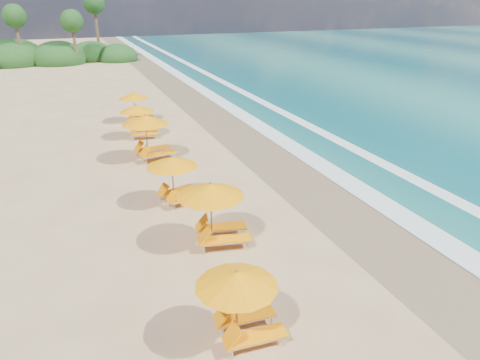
{
  "coord_description": "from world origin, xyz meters",
  "views": [
    {
      "loc": [
        -5.83,
        -14.82,
        7.88
      ],
      "look_at": [
        0.0,
        0.0,
        1.2
      ],
      "focal_mm": 33.29,
      "sensor_mm": 36.0,
      "label": 1
    }
  ],
  "objects": [
    {
      "name": "station_5",
      "position": [
        -2.15,
        7.0,
        1.34
      ],
      "size": [
        2.83,
        2.69,
        2.39
      ],
      "rotation": [
        0.0,
        0.0,
        0.16
      ],
      "color": "olive",
      "rests_on": "ground"
    },
    {
      "name": "station_2",
      "position": [
        -2.59,
        -6.79,
        1.14
      ],
      "size": [
        2.25,
        2.09,
        2.03
      ],
      "rotation": [
        0.0,
        0.0,
        -0.05
      ],
      "color": "olive",
      "rests_on": "ground"
    },
    {
      "name": "station_4",
      "position": [
        -2.19,
        1.41,
        1.16
      ],
      "size": [
        2.56,
        2.48,
        2.07
      ],
      "rotation": [
        0.0,
        0.0,
        0.25
      ],
      "color": "olive",
      "rests_on": "ground"
    },
    {
      "name": "station_7",
      "position": [
        -1.6,
        14.57,
        1.12
      ],
      "size": [
        2.55,
        2.49,
        2.0
      ],
      "rotation": [
        0.0,
        0.0,
        -0.33
      ],
      "color": "olive",
      "rests_on": "ground"
    },
    {
      "name": "station_6",
      "position": [
        -1.99,
        10.93,
        1.12
      ],
      "size": [
        2.41,
        2.3,
        2.0
      ],
      "rotation": [
        0.0,
        0.0,
        -0.19
      ],
      "color": "olive",
      "rests_on": "ground"
    },
    {
      "name": "surf_foam",
      "position": [
        6.7,
        0.0,
        0.03
      ],
      "size": [
        4.0,
        160.0,
        0.01
      ],
      "color": "white",
      "rests_on": "ground"
    },
    {
      "name": "wet_sand",
      "position": [
        4.0,
        0.0,
        0.01
      ],
      "size": [
        4.0,
        160.0,
        0.01
      ],
      "primitive_type": "cube",
      "color": "#7C674A",
      "rests_on": "ground"
    },
    {
      "name": "ground",
      "position": [
        0.0,
        0.0,
        0.0
      ],
      "size": [
        160.0,
        160.0,
        0.0
      ],
      "primitive_type": "plane",
      "color": "tan",
      "rests_on": "ground"
    },
    {
      "name": "treeline",
      "position": [
        -9.94,
        45.51,
        1.0
      ],
      "size": [
        25.8,
        8.8,
        9.74
      ],
      "color": "#163D14",
      "rests_on": "ground"
    },
    {
      "name": "station_3",
      "position": [
        -1.72,
        -2.22,
        1.28
      ],
      "size": [
        2.75,
        2.63,
        2.28
      ],
      "rotation": [
        0.0,
        0.0,
        -0.19
      ],
      "color": "olive",
      "rests_on": "ground"
    }
  ]
}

